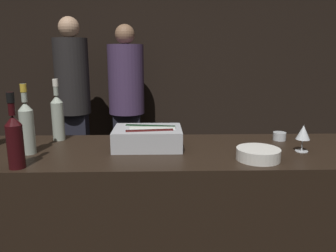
% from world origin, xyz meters
% --- Properties ---
extents(wall_back_chalkboard, '(6.40, 0.06, 2.80)m').
position_xyz_m(wall_back_chalkboard, '(0.00, 2.79, 1.40)').
color(wall_back_chalkboard, black).
rests_on(wall_back_chalkboard, ground_plane).
extents(bar_counter, '(2.25, 0.65, 0.98)m').
position_xyz_m(bar_counter, '(0.00, 0.32, 0.49)').
color(bar_counter, black).
rests_on(bar_counter, ground_plane).
extents(ice_bin_with_bottles, '(0.36, 0.26, 0.12)m').
position_xyz_m(ice_bin_with_bottles, '(-0.10, 0.37, 1.04)').
color(ice_bin_with_bottles, '#B7BABF').
rests_on(ice_bin_with_bottles, bar_counter).
extents(bowl_white, '(0.21, 0.21, 0.06)m').
position_xyz_m(bowl_white, '(0.42, 0.15, 1.01)').
color(bowl_white, silver).
rests_on(bowl_white, bar_counter).
extents(wine_glass, '(0.07, 0.07, 0.14)m').
position_xyz_m(wine_glass, '(0.69, 0.27, 1.08)').
color(wine_glass, silver).
rests_on(wine_glass, bar_counter).
extents(candle_votive, '(0.07, 0.07, 0.05)m').
position_xyz_m(candle_votive, '(0.65, 0.50, 1.01)').
color(candle_votive, silver).
rests_on(candle_votive, bar_counter).
extents(white_wine_bottle, '(0.07, 0.07, 0.35)m').
position_xyz_m(white_wine_bottle, '(-0.63, 0.54, 1.13)').
color(white_wine_bottle, '#9EA899').
rests_on(white_wine_bottle, bar_counter).
extents(red_wine_bottle_black_foil, '(0.07, 0.07, 0.34)m').
position_xyz_m(red_wine_bottle_black_foil, '(-0.67, 0.06, 1.12)').
color(red_wine_bottle_black_foil, black).
rests_on(red_wine_bottle_black_foil, bar_counter).
extents(rose_wine_bottle, '(0.07, 0.07, 0.35)m').
position_xyz_m(rose_wine_bottle, '(-0.70, 0.27, 1.13)').
color(rose_wine_bottle, '#9EA899').
rests_on(rose_wine_bottle, bar_counter).
extents(person_in_hoodie, '(0.39, 0.39, 1.78)m').
position_xyz_m(person_in_hoodie, '(-0.41, 2.29, 0.99)').
color(person_in_hoodie, black).
rests_on(person_in_hoodie, ground_plane).
extents(person_blond_tee, '(0.35, 0.35, 1.84)m').
position_xyz_m(person_blond_tee, '(-0.95, 2.11, 1.03)').
color(person_blond_tee, black).
rests_on(person_blond_tee, ground_plane).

